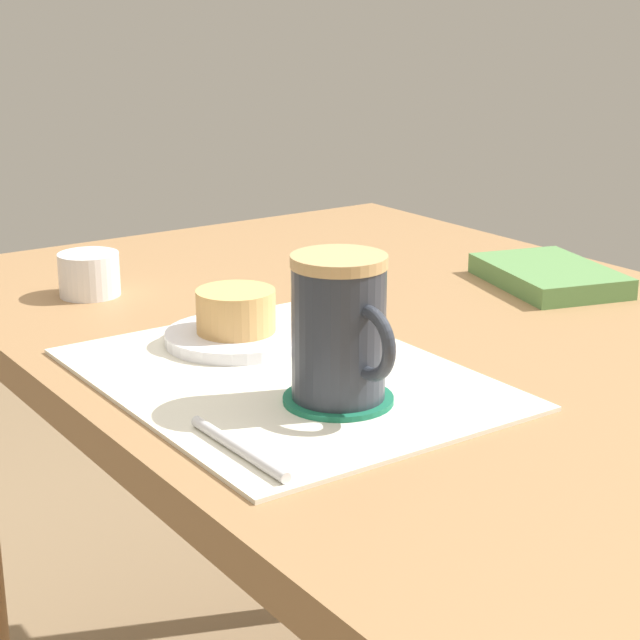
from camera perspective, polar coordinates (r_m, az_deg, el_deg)
The scene contains 9 objects.
dining_table at distance 1.13m, azimuth 6.09°, elevation -4.66°, with size 1.21×0.76×0.71m.
placemat at distance 0.97m, azimuth -1.94°, elevation -3.11°, with size 0.39×0.30×0.00m, color silver.
pastry_plate at distance 1.06m, azimuth -4.48°, elevation -0.90°, with size 0.14×0.14×0.01m, color white.
pastry at distance 1.05m, azimuth -4.51°, elevation 0.50°, with size 0.08×0.08×0.04m, color #E0A860.
coffee_coaster at distance 0.91m, azimuth 0.98°, elevation -4.23°, with size 0.09×0.09×0.01m, color #196B4C.
coffee_mug at distance 0.89m, azimuth 1.09°, elevation -0.41°, with size 0.11×0.08×0.12m.
teaspoon at distance 0.81m, azimuth -4.37°, elevation -6.82°, with size 0.01×0.01×0.13m, color silver.
sugar_bowl at distance 1.26m, azimuth -12.21°, elevation 2.40°, with size 0.07×0.07×0.05m, color white.
small_book at distance 1.31m, azimuth 12.12°, elevation 2.33°, with size 0.18×0.12×0.02m, color #598C4C.
Camera 1 is at (0.78, -0.69, 1.05)m, focal length 60.00 mm.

